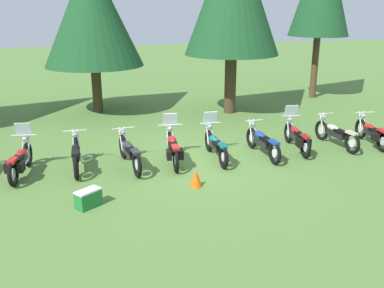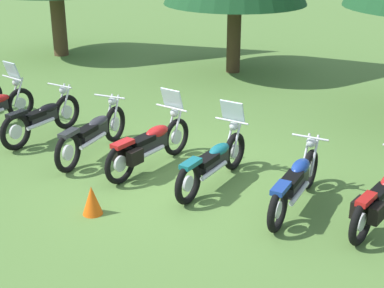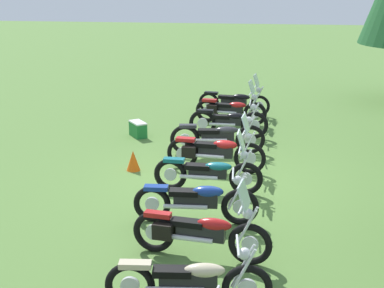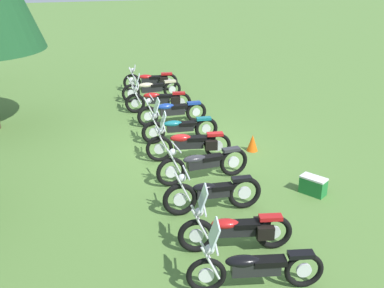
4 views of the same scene
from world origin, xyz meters
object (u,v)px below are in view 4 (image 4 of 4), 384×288
at_px(motorcycle_8, 151,89).
at_px(motorcycle_9, 151,80).
at_px(motorcycle_0, 254,267).
at_px(motorcycle_3, 202,164).
at_px(motorcycle_5, 179,127).
at_px(motorcycle_2, 212,193).
at_px(motorcycle_7, 159,100).
at_px(picnic_cooler, 313,185).
at_px(traffic_cone, 252,143).
at_px(motorcycle_4, 189,143).
at_px(motorcycle_6, 172,111).
at_px(motorcycle_1, 237,229).

bearing_deg(motorcycle_8, motorcycle_9, -104.68).
xyz_separation_m(motorcycle_0, motorcycle_9, (12.37, -0.09, -0.02)).
relative_size(motorcycle_3, motorcycle_5, 1.05).
height_order(motorcycle_2, motorcycle_7, motorcycle_7).
bearing_deg(picnic_cooler, traffic_cone, 10.90).
bearing_deg(motorcycle_7, motorcycle_0, 97.91).
xyz_separation_m(motorcycle_5, motorcycle_9, (5.54, 0.00, -0.01)).
xyz_separation_m(motorcycle_0, motorcycle_4, (5.48, -0.12, 0.03)).
height_order(motorcycle_2, motorcycle_9, motorcycle_2).
distance_m(motorcycle_0, motorcycle_5, 6.83).
bearing_deg(motorcycle_9, motorcycle_2, 96.74).
xyz_separation_m(motorcycle_3, motorcycle_6, (4.17, -0.01, -0.01)).
distance_m(motorcycle_2, motorcycle_6, 5.68).
height_order(motorcycle_3, motorcycle_8, motorcycle_3).
height_order(motorcycle_0, motorcycle_8, motorcycle_0).
bearing_deg(motorcycle_6, picnic_cooler, 110.67).
bearing_deg(motorcycle_2, motorcycle_3, -95.26).
relative_size(motorcycle_3, motorcycle_7, 1.05).
xyz_separation_m(motorcycle_9, traffic_cone, (-6.67, -1.91, -0.20)).
relative_size(motorcycle_0, motorcycle_1, 1.07).
bearing_deg(motorcycle_0, motorcycle_8, -81.34).
distance_m(motorcycle_3, motorcycle_8, 6.94).
xyz_separation_m(motorcycle_6, motorcycle_9, (4.02, 0.07, -0.01)).
bearing_deg(motorcycle_0, motorcycle_6, -82.97).
distance_m(motorcycle_1, motorcycle_4, 4.31).
distance_m(motorcycle_3, motorcycle_9, 8.19).
height_order(motorcycle_5, traffic_cone, motorcycle_5).
distance_m(motorcycle_1, motorcycle_9, 11.20).
bearing_deg(motorcycle_4, motorcycle_8, -82.33).
height_order(motorcycle_3, picnic_cooler, motorcycle_3).
bearing_deg(motorcycle_8, motorcycle_7, 86.34).
bearing_deg(motorcycle_5, motorcycle_8, -86.14).
bearing_deg(motorcycle_0, traffic_cone, -101.24).
bearing_deg(motorcycle_1, motorcycle_5, -81.96).
bearing_deg(motorcycle_7, motorcycle_3, 99.73).
xyz_separation_m(motorcycle_5, motorcycle_7, (2.83, 0.14, 0.01)).
relative_size(motorcycle_5, motorcycle_8, 1.01).
xyz_separation_m(motorcycle_9, picnic_cooler, (-9.44, -2.44, -0.22)).
relative_size(motorcycle_2, motorcycle_7, 0.96).
height_order(motorcycle_2, motorcycle_4, motorcycle_4).
bearing_deg(motorcycle_0, motorcycle_7, -81.59).
bearing_deg(motorcycle_1, motorcycle_2, -78.68).
bearing_deg(motorcycle_7, motorcycle_8, -80.17).
bearing_deg(picnic_cooler, motorcycle_4, 43.54).
distance_m(motorcycle_5, motorcycle_6, 1.52).
distance_m(motorcycle_3, motorcycle_5, 2.65).
bearing_deg(motorcycle_8, motorcycle_1, 85.19).
distance_m(motorcycle_2, motorcycle_5, 4.15).
bearing_deg(motorcycle_3, motorcycle_7, -95.37).
relative_size(motorcycle_0, motorcycle_9, 1.08).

